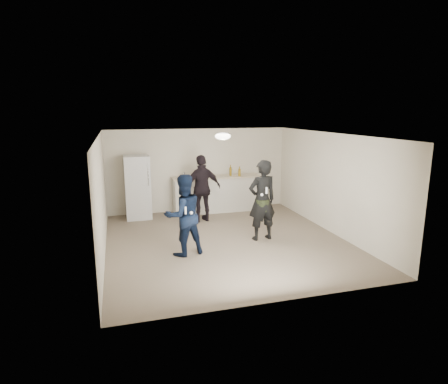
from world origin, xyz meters
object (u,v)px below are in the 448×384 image
object	(u,v)px
fridge	(138,187)
man	(183,215)
spectator	(202,188)
counter	(217,194)
shaker	(184,175)
woman	(262,200)

from	to	relation	value
fridge	man	bearing A→B (deg)	-76.41
man	spectator	world-z (taller)	spectator
counter	shaker	bearing A→B (deg)	179.66
fridge	woman	world-z (taller)	woman
fridge	spectator	size ratio (longest dim) A/B	0.97
shaker	man	distance (m)	3.29
shaker	man	xyz separation A→B (m)	(-0.59, -3.22, -0.30)
man	counter	bearing A→B (deg)	-131.10
man	woman	world-z (taller)	woman
counter	spectator	world-z (taller)	spectator
man	fridge	bearing A→B (deg)	-91.29
fridge	shaker	bearing A→B (deg)	3.21
fridge	shaker	distance (m)	1.38
man	woman	size ratio (longest dim) A/B	0.91
fridge	man	distance (m)	3.23
fridge	man	xyz separation A→B (m)	(0.76, -3.14, -0.03)
counter	shaker	size ratio (longest dim) A/B	15.29
fridge	shaker	xyz separation A→B (m)	(1.35, 0.08, 0.28)
shaker	spectator	size ratio (longest dim) A/B	0.09
fridge	spectator	bearing A→B (deg)	-25.95
woman	spectator	xyz separation A→B (m)	(-1.02, 1.88, -0.03)
counter	shaker	xyz separation A→B (m)	(-0.99, 0.01, 0.65)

